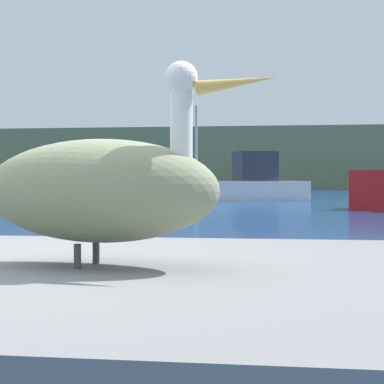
{
  "coord_description": "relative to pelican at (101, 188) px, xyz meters",
  "views": [
    {
      "loc": [
        1.63,
        -2.94,
        1.01
      ],
      "look_at": [
        -0.58,
        12.56,
        0.71
      ],
      "focal_mm": 62.58,
      "sensor_mm": 36.0,
      "label": 1
    }
  ],
  "objects": [
    {
      "name": "pier_dock",
      "position": [
        -0.01,
        0.0,
        -0.65
      ],
      "size": [
        2.7,
        2.79,
        0.64
      ],
      "primitive_type": "cube",
      "color": "slate",
      "rests_on": "ground"
    },
    {
      "name": "fishing_boat_white",
      "position": [
        -1.4,
        29.41,
        -0.2
      ],
      "size": [
        7.01,
        4.53,
        4.47
      ],
      "rotation": [
        0.0,
        0.0,
        3.57
      ],
      "color": "white",
      "rests_on": "ground"
    },
    {
      "name": "pelican",
      "position": [
        0.0,
        0.0,
        0.0
      ],
      "size": [
        1.31,
        0.66,
        0.84
      ],
      "rotation": [
        0.0,
        0.0,
        -0.17
      ],
      "color": "gray",
      "rests_on": "pier_dock"
    },
    {
      "name": "hillside_backdrop",
      "position": [
        -0.86,
        70.35,
        2.17
      ],
      "size": [
        140.0,
        14.16,
        6.28
      ],
      "primitive_type": "cube",
      "color": "#6B7A51",
      "rests_on": "ground"
    }
  ]
}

